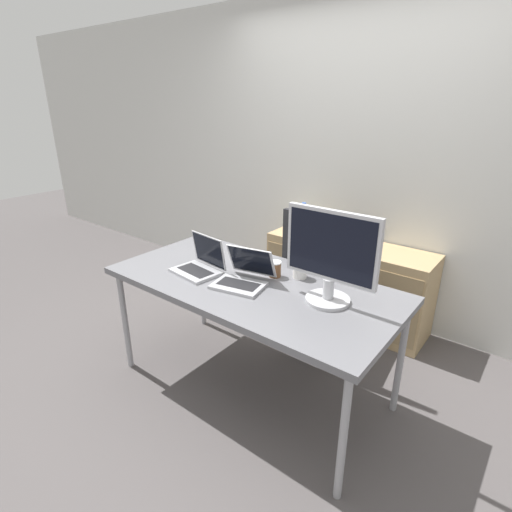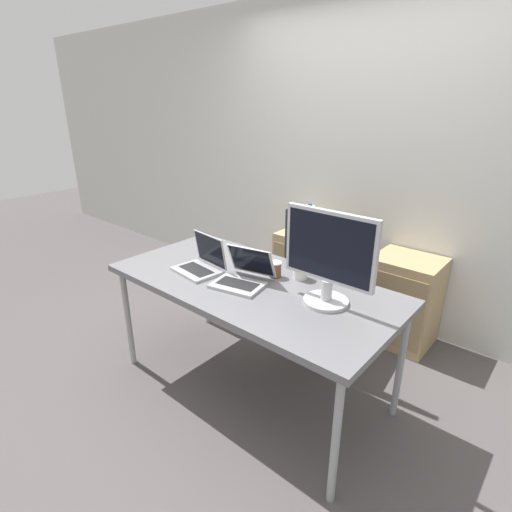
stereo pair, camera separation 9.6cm
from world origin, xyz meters
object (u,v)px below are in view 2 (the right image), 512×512
Objects in this scene: office_chair at (323,298)px; coffee_cup_brown at (275,269)px; cabinet_left at (306,270)px; water_bottle at (309,219)px; laptop_left at (242,277)px; coffee_cup_white at (300,270)px; monitor at (329,258)px; laptop_right at (201,263)px; cabinet_right at (403,301)px.

office_chair is 11.40× the size of coffee_cup_brown.
water_bottle is (-0.00, 0.00, 0.48)m from cabinet_left.
office_chair is 0.83m from laptop_left.
water_bottle is 2.74× the size of coffee_cup_brown.
coffee_cup_white is (0.57, -0.95, 0.01)m from water_bottle.
monitor is at bearing -11.94° from coffee_cup_brown.
laptop_right reaches higher than coffee_cup_white.
coffee_cup_brown is at bearing -67.07° from water_bottle.
cabinet_left is 2.60× the size of water_bottle.
laptop_left reaches higher than water_bottle.
coffee_cup_white is (0.57, -0.95, 0.48)m from cabinet_left.
office_chair is at bearing 79.18° from laptop_left.
coffee_cup_white is at bearing 29.66° from laptop_right.
office_chair is at bearing 120.83° from monitor.
office_chair is 3.52× the size of laptop_right.
monitor reaches higher than laptop_right.
monitor reaches higher than cabinet_right.
laptop_right is 0.63m from coffee_cup_white.
coffee_cup_white is (0.22, 0.28, 0.01)m from laptop_left.
office_chair is at bearing -46.44° from water_bottle.
monitor is at bearing -52.75° from cabinet_left.
laptop_right is at bearing -122.04° from office_chair.
cabinet_right is (0.40, 0.51, -0.08)m from office_chair.
cabinet_left is 2.01× the size of laptop_left.
cabinet_right is 1.11m from coffee_cup_white.
office_chair is 4.16× the size of water_bottle.
cabinet_left is 6.18× the size of coffee_cup_white.
laptop_left is at bearing -127.26° from coffee_cup_white.
laptop_left reaches higher than coffee_cup_brown.
laptop_right is (0.02, -1.26, -0.00)m from water_bottle.
cabinet_left is 0.48m from water_bottle.
laptop_left is 0.56m from monitor.
cabinet_left is at bearing 105.82° from laptop_left.
monitor is at bearing -92.20° from cabinet_right.
cabinet_left and cabinet_right have the same top height.
monitor reaches higher than office_chair.
laptop_left is at bearing -74.18° from cabinet_left.
monitor reaches higher than laptop_left.
coffee_cup_white is at bearing -59.28° from water_bottle.
water_bottle is at bearing 90.81° from laptop_right.
office_chair is 0.71m from cabinet_left.
office_chair reaches higher than laptop_right.
monitor is at bearing 13.04° from laptop_left.
monitor is 0.47m from coffee_cup_brown.
monitor is at bearing -52.81° from water_bottle.
cabinet_left is at bearing 120.78° from coffee_cup_white.
cabinet_right is 1.31m from monitor.
water_bottle is (-0.89, 0.00, 0.48)m from cabinet_right.
monitor is 5.28× the size of coffee_cup_brown.
coffee_cup_brown is (-0.46, -1.03, 0.48)m from cabinet_right.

